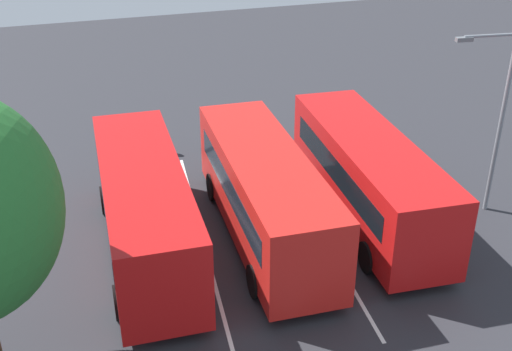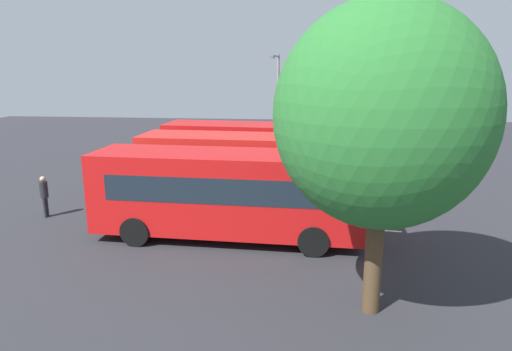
# 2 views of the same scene
# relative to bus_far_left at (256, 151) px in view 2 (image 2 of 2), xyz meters

# --- Properties ---
(ground_plane) EXTENTS (65.65, 65.65, 0.00)m
(ground_plane) POSITION_rel_bus_far_left_xyz_m (0.28, 3.93, -1.74)
(ground_plane) COLOR #2B2B30
(bus_far_left) EXTENTS (9.79, 3.22, 3.15)m
(bus_far_left) POSITION_rel_bus_far_left_xyz_m (0.00, 0.00, 0.00)
(bus_far_left) COLOR red
(bus_far_left) RESTS_ON ground
(bus_center_left) EXTENTS (9.74, 3.02, 3.15)m
(bus_center_left) POSITION_rel_bus_far_left_xyz_m (-0.04, 3.87, 0.00)
(bus_center_left) COLOR red
(bus_center_left) RESTS_ON ground
(bus_center_right) EXTENTS (9.73, 2.99, 3.15)m
(bus_center_right) POSITION_rel_bus_far_left_xyz_m (0.24, 7.88, 0.00)
(bus_center_right) COLOR red
(bus_center_right) RESTS_ON ground
(pedestrian) EXTENTS (0.34, 0.34, 1.73)m
(pedestrian) POSITION_rel_bus_far_left_xyz_m (8.11, 6.33, -0.72)
(pedestrian) COLOR #232833
(pedestrian) RESTS_ON ground
(street_lamp) EXTENTS (0.46, 2.24, 6.72)m
(street_lamp) POSITION_rel_bus_far_left_xyz_m (-0.83, -4.36, 2.16)
(street_lamp) COLOR gray
(street_lamp) RESTS_ON ground
(depot_tree) EXTENTS (5.11, 4.60, 7.69)m
(depot_tree) POSITION_rel_bus_far_left_xyz_m (-4.20, 12.50, 3.25)
(depot_tree) COLOR #4C3823
(depot_tree) RESTS_ON ground
(lane_stripe_outer_left) EXTENTS (12.97, 1.40, 0.01)m
(lane_stripe_outer_left) POSITION_rel_bus_far_left_xyz_m (0.28, 1.86, -1.74)
(lane_stripe_outer_left) COLOR silver
(lane_stripe_outer_left) RESTS_ON ground
(lane_stripe_inner_left) EXTENTS (12.97, 1.40, 0.01)m
(lane_stripe_inner_left) POSITION_rel_bus_far_left_xyz_m (0.28, 5.99, -1.74)
(lane_stripe_inner_left) COLOR silver
(lane_stripe_inner_left) RESTS_ON ground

